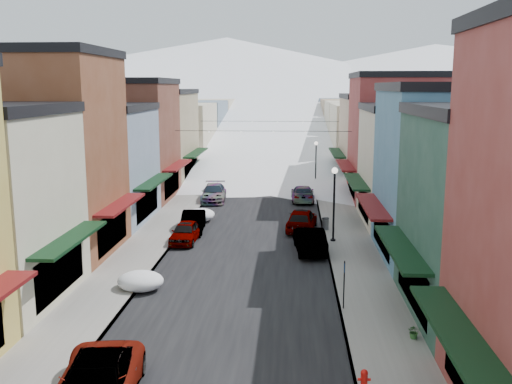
# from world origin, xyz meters

# --- Properties ---
(road) EXTENTS (10.00, 160.00, 0.01)m
(road) POSITION_xyz_m (0.00, 60.00, 0.01)
(road) COLOR black
(road) RESTS_ON ground
(sidewalk_left) EXTENTS (3.20, 160.00, 0.15)m
(sidewalk_left) POSITION_xyz_m (-6.60, 60.00, 0.07)
(sidewalk_left) COLOR gray
(sidewalk_left) RESTS_ON ground
(sidewalk_right) EXTENTS (3.20, 160.00, 0.15)m
(sidewalk_right) POSITION_xyz_m (6.60, 60.00, 0.07)
(sidewalk_right) COLOR gray
(sidewalk_right) RESTS_ON ground
(curb_left) EXTENTS (0.10, 160.00, 0.15)m
(curb_left) POSITION_xyz_m (-5.05, 60.00, 0.07)
(curb_left) COLOR slate
(curb_left) RESTS_ON ground
(curb_right) EXTENTS (0.10, 160.00, 0.15)m
(curb_right) POSITION_xyz_m (5.05, 60.00, 0.07)
(curb_right) COLOR slate
(curb_right) RESTS_ON ground
(bldg_l_brick_near) EXTENTS (12.30, 8.20, 12.50)m
(bldg_l_brick_near) POSITION_xyz_m (-13.69, 20.50, 6.26)
(bldg_l_brick_near) COLOR brown
(bldg_l_brick_near) RESTS_ON ground
(bldg_l_grayblue) EXTENTS (11.30, 9.20, 9.00)m
(bldg_l_grayblue) POSITION_xyz_m (-13.19, 29.00, 4.51)
(bldg_l_grayblue) COLOR gray
(bldg_l_grayblue) RESTS_ON ground
(bldg_l_brick_far) EXTENTS (13.30, 9.20, 11.00)m
(bldg_l_brick_far) POSITION_xyz_m (-14.19, 38.00, 5.51)
(bldg_l_brick_far) COLOR #5E2D1E
(bldg_l_brick_far) RESTS_ON ground
(bldg_l_tan) EXTENTS (11.30, 11.20, 10.00)m
(bldg_l_tan) POSITION_xyz_m (-13.19, 48.00, 5.01)
(bldg_l_tan) COLOR #948361
(bldg_l_tan) RESTS_ON ground
(bldg_r_blue) EXTENTS (11.30, 9.20, 10.50)m
(bldg_r_blue) POSITION_xyz_m (13.19, 21.00, 5.26)
(bldg_r_blue) COLOR teal
(bldg_r_blue) RESTS_ON ground
(bldg_r_cream) EXTENTS (12.30, 9.20, 9.00)m
(bldg_r_cream) POSITION_xyz_m (13.69, 30.00, 4.51)
(bldg_r_cream) COLOR beige
(bldg_r_cream) RESTS_ON ground
(bldg_r_brick_far) EXTENTS (13.30, 9.20, 11.50)m
(bldg_r_brick_far) POSITION_xyz_m (14.19, 39.00, 5.76)
(bldg_r_brick_far) COLOR maroon
(bldg_r_brick_far) RESTS_ON ground
(bldg_r_tan) EXTENTS (11.30, 11.20, 9.50)m
(bldg_r_tan) POSITION_xyz_m (13.19, 49.00, 4.76)
(bldg_r_tan) COLOR tan
(bldg_r_tan) RESTS_ON ground
(distant_blocks) EXTENTS (34.00, 55.00, 8.00)m
(distant_blocks) POSITION_xyz_m (0.00, 83.00, 4.00)
(distant_blocks) COLOR gray
(distant_blocks) RESTS_ON ground
(mountain_ridge) EXTENTS (670.00, 340.00, 34.00)m
(mountain_ridge) POSITION_xyz_m (-19.47, 277.18, 14.36)
(mountain_ridge) COLOR silver
(mountain_ridge) RESTS_ON ground
(overhead_cables) EXTENTS (16.40, 15.04, 0.04)m
(overhead_cables) POSITION_xyz_m (0.00, 47.50, 6.20)
(overhead_cables) COLOR black
(overhead_cables) RESTS_ON ground
(car_silver_sedan) EXTENTS (1.78, 4.14, 1.39)m
(car_silver_sedan) POSITION_xyz_m (-4.30, 23.69, 0.70)
(car_silver_sedan) COLOR gray
(car_silver_sedan) RESTS_ON ground
(car_dark_hatch) EXTENTS (1.86, 4.50, 1.45)m
(car_dark_hatch) POSITION_xyz_m (-4.30, 26.58, 0.72)
(car_dark_hatch) COLOR black
(car_dark_hatch) RESTS_ON ground
(car_silver_wagon) EXTENTS (2.51, 5.40, 1.53)m
(car_silver_wagon) POSITION_xyz_m (-4.30, 37.60, 0.76)
(car_silver_wagon) COLOR gray
(car_silver_wagon) RESTS_ON ground
(car_green_sedan) EXTENTS (2.12, 4.98, 1.60)m
(car_green_sedan) POSITION_xyz_m (3.91, 21.90, 0.80)
(car_green_sedan) COLOR black
(car_green_sedan) RESTS_ON ground
(car_gray_suv) EXTENTS (2.56, 5.07, 1.65)m
(car_gray_suv) POSITION_xyz_m (3.50, 27.31, 0.83)
(car_gray_suv) COLOR gray
(car_gray_suv) RESTS_ON ground
(car_black_sedan) EXTENTS (2.10, 5.01, 1.44)m
(car_black_sedan) POSITION_xyz_m (3.75, 38.03, 0.72)
(car_black_sedan) COLOR black
(car_black_sedan) RESTS_ON ground
(car_lane_silver) EXTENTS (2.43, 4.94, 1.62)m
(car_lane_silver) POSITION_xyz_m (-2.13, 56.26, 0.81)
(car_lane_silver) COLOR gray
(car_lane_silver) RESTS_ON ground
(car_lane_white) EXTENTS (2.57, 5.54, 1.54)m
(car_lane_white) POSITION_xyz_m (1.49, 63.80, 0.77)
(car_lane_white) COLOR white
(car_lane_white) RESTS_ON ground
(fire_hydrant) EXTENTS (0.44, 0.33, 0.75)m
(fire_hydrant) POSITION_xyz_m (5.26, 5.09, 0.49)
(fire_hydrant) COLOR red
(fire_hydrant) RESTS_ON sidewalk_right
(parking_sign) EXTENTS (0.06, 0.31, 2.28)m
(parking_sign) POSITION_xyz_m (5.20, 12.32, 1.49)
(parking_sign) COLOR black
(parking_sign) RESTS_ON sidewalk_right
(trash_can) EXTENTS (0.51, 0.51, 0.87)m
(trash_can) POSITION_xyz_m (5.20, 27.13, 0.59)
(trash_can) COLOR slate
(trash_can) RESTS_ON sidewalk_right
(streetlamp_near) EXTENTS (0.41, 0.41, 4.93)m
(streetlamp_near) POSITION_xyz_m (5.54, 24.13, 3.26)
(streetlamp_near) COLOR black
(streetlamp_near) RESTS_ON sidewalk_right
(streetlamp_far) EXTENTS (0.38, 0.38, 4.61)m
(streetlamp_far) POSITION_xyz_m (5.20, 45.37, 3.06)
(streetlamp_far) COLOR black
(streetlamp_far) RESTS_ON sidewalk_right
(planter_near) EXTENTS (0.57, 0.51, 0.59)m
(planter_near) POSITION_xyz_m (7.80, 9.28, 0.45)
(planter_near) COLOR #2E5E2A
(planter_near) RESTS_ON sidewalk_right
(snow_pile_near) EXTENTS (2.37, 2.66, 1.00)m
(snow_pile_near) POSITION_xyz_m (-4.88, 14.56, 0.48)
(snow_pile_near) COLOR white
(snow_pile_near) RESTS_ON ground
(snow_pile_mid) EXTENTS (2.16, 2.53, 0.91)m
(snow_pile_mid) POSITION_xyz_m (-4.28, 30.27, 0.44)
(snow_pile_mid) COLOR white
(snow_pile_mid) RESTS_ON ground
(snow_pile_far) EXTENTS (2.29, 2.61, 0.97)m
(snow_pile_far) POSITION_xyz_m (-4.34, 29.64, 0.46)
(snow_pile_far) COLOR white
(snow_pile_far) RESTS_ON ground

